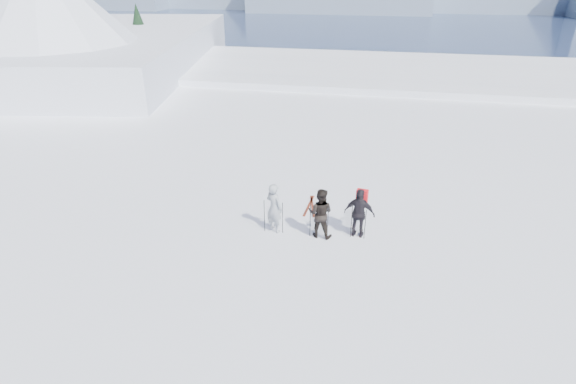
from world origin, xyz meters
name	(u,v)px	position (x,y,z in m)	size (l,w,h in m)	color
lake_basin	(369,143)	(0.00, 30.00, -6.50)	(820.00, 820.00, 71.62)	white
near_ridge	(101,99)	(-26.55, 29.19, -3.52)	(31.37, 35.68, 25.62)	white
skier_grey	(274,208)	(-2.84, 2.91, 0.91)	(0.66, 0.44, 1.82)	#90959D
skier_dark	(320,213)	(-1.23, 2.87, 0.90)	(0.87, 0.68, 1.79)	black
skier_pack	(359,213)	(0.07, 3.11, 0.90)	(1.05, 0.44, 1.79)	black
backpack	(364,179)	(0.11, 3.36, 2.08)	(0.38, 0.21, 0.58)	red
ski_poles	(316,220)	(-1.36, 2.87, 0.61)	(3.49, 0.24, 1.29)	black
skis_loose	(311,206)	(-1.86, 4.93, 0.01)	(0.47, 1.70, 0.03)	black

